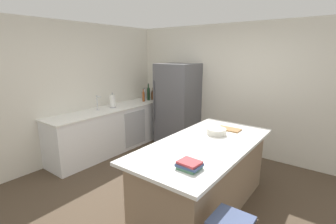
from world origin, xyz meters
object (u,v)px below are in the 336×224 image
(refrigerator, at_px, (178,105))
(syrup_bottle, at_px, (152,96))
(wine_bottle, at_px, (148,93))
(soda_bottle, at_px, (145,95))
(whiskey_bottle, at_px, (153,95))
(paper_towel_roll, at_px, (113,101))
(cookbook_stack, at_px, (189,165))
(kitchen_island, at_px, (204,175))
(sink_faucet, at_px, (98,102))
(mixing_bowl, at_px, (216,132))
(vinegar_bottle, at_px, (144,96))
(cutting_board, at_px, (229,129))

(refrigerator, distance_m, syrup_bottle, 0.80)
(wine_bottle, height_order, soda_bottle, wine_bottle)
(wine_bottle, bearing_deg, whiskey_bottle, 93.65)
(paper_towel_roll, relative_size, cookbook_stack, 1.32)
(kitchen_island, bearing_deg, whiskey_bottle, 143.00)
(sink_faucet, bearing_deg, refrigerator, 57.25)
(soda_bottle, distance_m, mixing_bowl, 2.73)
(mixing_bowl, bearing_deg, sink_faucet, -177.30)
(sink_faucet, height_order, soda_bottle, sink_faucet)
(whiskey_bottle, distance_m, mixing_bowl, 2.85)
(sink_faucet, bearing_deg, vinegar_bottle, 84.37)
(sink_faucet, distance_m, wine_bottle, 1.41)
(vinegar_bottle, bearing_deg, paper_towel_roll, -95.66)
(soda_bottle, relative_size, cookbook_stack, 1.26)
(soda_bottle, height_order, cutting_board, soda_bottle)
(syrup_bottle, relative_size, vinegar_bottle, 0.73)
(refrigerator, bearing_deg, cookbook_stack, -52.79)
(mixing_bowl, bearing_deg, cookbook_stack, -77.16)
(refrigerator, distance_m, mixing_bowl, 2.07)
(refrigerator, relative_size, whiskey_bottle, 6.56)
(paper_towel_roll, distance_m, wine_bottle, 1.06)
(refrigerator, bearing_deg, vinegar_bottle, -163.75)
(paper_towel_roll, distance_m, whiskey_bottle, 1.24)
(wine_bottle, relative_size, cutting_board, 1.17)
(refrigerator, bearing_deg, soda_bottle, -171.20)
(whiskey_bottle, distance_m, syrup_bottle, 0.10)
(vinegar_bottle, bearing_deg, soda_bottle, 120.98)
(refrigerator, distance_m, whiskey_bottle, 0.87)
(vinegar_bottle, bearing_deg, mixing_bowl, -24.27)
(syrup_bottle, bearing_deg, wine_bottle, -111.52)
(kitchen_island, height_order, syrup_bottle, syrup_bottle)
(cookbook_stack, bearing_deg, cutting_board, 98.04)
(whiskey_bottle, bearing_deg, kitchen_island, -37.00)
(mixing_bowl, distance_m, cutting_board, 0.32)
(soda_bottle, xyz_separation_m, cookbook_stack, (2.72, -2.30, -0.10))
(whiskey_bottle, distance_m, cookbook_stack, 3.74)
(wine_bottle, bearing_deg, mixing_bowl, -27.92)
(paper_towel_roll, bearing_deg, sink_faucet, -95.57)
(soda_bottle, xyz_separation_m, vinegar_bottle, (0.06, -0.10, 0.00))
(kitchen_island, distance_m, whiskey_bottle, 3.15)
(refrigerator, relative_size, soda_bottle, 6.05)
(syrup_bottle, bearing_deg, soda_bottle, -109.93)
(paper_towel_roll, distance_m, cutting_board, 2.55)
(whiskey_bottle, height_order, cookbook_stack, whiskey_bottle)
(paper_towel_roll, xyz_separation_m, whiskey_bottle, (0.05, 1.24, -0.03))
(syrup_bottle, relative_size, cutting_board, 0.65)
(sink_faucet, distance_m, soda_bottle, 1.30)
(kitchen_island, height_order, whiskey_bottle, whiskey_bottle)
(whiskey_bottle, xyz_separation_m, cookbook_stack, (2.70, -2.59, -0.08))
(wine_bottle, xyz_separation_m, mixing_bowl, (2.43, -1.29, -0.13))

